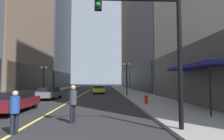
{
  "coord_description": "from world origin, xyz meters",
  "views": [
    {
      "loc": [
        3.46,
        -3.9,
        1.97
      ],
      "look_at": [
        5.06,
        36.34,
        4.47
      ],
      "focal_mm": 29.84,
      "sensor_mm": 36.0,
      "label": 1
    }
  ],
  "objects_px": {
    "car_grey": "(49,93)",
    "street_lamp_left_far": "(44,74)",
    "car_yellow": "(99,89)",
    "traffic_light_near_right": "(153,36)",
    "street_lamp_right_mid": "(127,72)",
    "car_maroon": "(13,101)",
    "pedestrian_in_blue_hoodie": "(15,109)",
    "fire_hydrant_right": "(146,100)",
    "pedestrian_with_orange_bag": "(73,101)"
  },
  "relations": [
    {
      "from": "car_grey",
      "to": "street_lamp_left_far",
      "type": "xyz_separation_m",
      "value": [
        -3.65,
        9.36,
        2.54
      ]
    },
    {
      "from": "car_yellow",
      "to": "traffic_light_near_right",
      "type": "xyz_separation_m",
      "value": [
        2.87,
        -23.93,
        3.02
      ]
    },
    {
      "from": "car_grey",
      "to": "street_lamp_right_mid",
      "type": "xyz_separation_m",
      "value": [
        9.15,
        3.4,
        2.54
      ]
    },
    {
      "from": "car_maroon",
      "to": "car_grey",
      "type": "height_order",
      "value": "same"
    },
    {
      "from": "street_lamp_left_far",
      "to": "street_lamp_right_mid",
      "type": "height_order",
      "value": "same"
    },
    {
      "from": "car_grey",
      "to": "traffic_light_near_right",
      "type": "bearing_deg",
      "value": -60.0
    },
    {
      "from": "car_maroon",
      "to": "car_grey",
      "type": "distance_m",
      "value": 8.76
    },
    {
      "from": "pedestrian_in_blue_hoodie",
      "to": "fire_hydrant_right",
      "type": "xyz_separation_m",
      "value": [
        6.8,
        8.24,
        -0.54
      ]
    },
    {
      "from": "car_grey",
      "to": "traffic_light_near_right",
      "type": "relative_size",
      "value": 0.84
    },
    {
      "from": "pedestrian_in_blue_hoodie",
      "to": "traffic_light_near_right",
      "type": "xyz_separation_m",
      "value": [
        5.25,
        -0.06,
        2.8
      ]
    },
    {
      "from": "car_grey",
      "to": "street_lamp_left_far",
      "type": "distance_m",
      "value": 10.36
    },
    {
      "from": "car_yellow",
      "to": "pedestrian_with_orange_bag",
      "type": "relative_size",
      "value": 2.54
    },
    {
      "from": "pedestrian_with_orange_bag",
      "to": "fire_hydrant_right",
      "type": "bearing_deg",
      "value": 52.31
    },
    {
      "from": "car_yellow",
      "to": "fire_hydrant_right",
      "type": "xyz_separation_m",
      "value": [
        4.42,
        -15.63,
        -0.32
      ]
    },
    {
      "from": "car_grey",
      "to": "pedestrian_in_blue_hoodie",
      "type": "distance_m",
      "value": 14.26
    },
    {
      "from": "pedestrian_in_blue_hoodie",
      "to": "traffic_light_near_right",
      "type": "relative_size",
      "value": 0.29
    },
    {
      "from": "car_grey",
      "to": "street_lamp_left_far",
      "type": "bearing_deg",
      "value": 111.28
    },
    {
      "from": "car_maroon",
      "to": "pedestrian_in_blue_hoodie",
      "type": "bearing_deg",
      "value": -63.93
    },
    {
      "from": "street_lamp_right_mid",
      "to": "fire_hydrant_right",
      "type": "xyz_separation_m",
      "value": [
        0.5,
        -9.13,
        -2.86
      ]
    },
    {
      "from": "pedestrian_with_orange_bag",
      "to": "fire_hydrant_right",
      "type": "relative_size",
      "value": 2.24
    },
    {
      "from": "car_maroon",
      "to": "street_lamp_right_mid",
      "type": "relative_size",
      "value": 1.08
    },
    {
      "from": "traffic_light_near_right",
      "to": "fire_hydrant_right",
      "type": "xyz_separation_m",
      "value": [
        1.55,
        8.31,
        -3.34
      ]
    },
    {
      "from": "traffic_light_near_right",
      "to": "street_lamp_right_mid",
      "type": "height_order",
      "value": "traffic_light_near_right"
    },
    {
      "from": "car_yellow",
      "to": "fire_hydrant_right",
      "type": "height_order",
      "value": "car_yellow"
    },
    {
      "from": "car_grey",
      "to": "pedestrian_in_blue_hoodie",
      "type": "relative_size",
      "value": 2.93
    },
    {
      "from": "car_yellow",
      "to": "street_lamp_right_mid",
      "type": "bearing_deg",
      "value": -58.89
    },
    {
      "from": "car_maroon",
      "to": "car_grey",
      "type": "relative_size",
      "value": 1.01
    },
    {
      "from": "pedestrian_in_blue_hoodie",
      "to": "street_lamp_right_mid",
      "type": "distance_m",
      "value": 18.63
    },
    {
      "from": "car_grey",
      "to": "car_yellow",
      "type": "height_order",
      "value": "same"
    },
    {
      "from": "car_yellow",
      "to": "fire_hydrant_right",
      "type": "distance_m",
      "value": 16.24
    },
    {
      "from": "pedestrian_with_orange_bag",
      "to": "street_lamp_right_mid",
      "type": "height_order",
      "value": "street_lamp_right_mid"
    },
    {
      "from": "traffic_light_near_right",
      "to": "street_lamp_left_far",
      "type": "height_order",
      "value": "traffic_light_near_right"
    },
    {
      "from": "street_lamp_left_far",
      "to": "pedestrian_in_blue_hoodie",
      "type": "bearing_deg",
      "value": -74.43
    },
    {
      "from": "pedestrian_with_orange_bag",
      "to": "street_lamp_left_far",
      "type": "bearing_deg",
      "value": 111.24
    },
    {
      "from": "pedestrian_in_blue_hoodie",
      "to": "street_lamp_left_far",
      "type": "relative_size",
      "value": 0.37
    },
    {
      "from": "car_yellow",
      "to": "traffic_light_near_right",
      "type": "bearing_deg",
      "value": -83.16
    },
    {
      "from": "pedestrian_with_orange_bag",
      "to": "street_lamp_left_far",
      "type": "height_order",
      "value": "street_lamp_left_far"
    },
    {
      "from": "pedestrian_in_blue_hoodie",
      "to": "car_yellow",
      "type": "bearing_deg",
      "value": 84.31
    },
    {
      "from": "fire_hydrant_right",
      "to": "pedestrian_with_orange_bag",
      "type": "bearing_deg",
      "value": -127.69
    },
    {
      "from": "car_yellow",
      "to": "street_lamp_left_far",
      "type": "distance_m",
      "value": 9.25
    },
    {
      "from": "car_maroon",
      "to": "car_yellow",
      "type": "xyz_separation_m",
      "value": [
        4.93,
        18.65,
        -0.0
      ]
    },
    {
      "from": "pedestrian_with_orange_bag",
      "to": "street_lamp_left_far",
      "type": "distance_m",
      "value": 23.16
    },
    {
      "from": "car_maroon",
      "to": "car_grey",
      "type": "xyz_separation_m",
      "value": [
        -0.3,
        8.75,
        -0.0
      ]
    },
    {
      "from": "car_maroon",
      "to": "pedestrian_with_orange_bag",
      "type": "xyz_separation_m",
      "value": [
        4.41,
        -3.38,
        0.33
      ]
    },
    {
      "from": "pedestrian_with_orange_bag",
      "to": "street_lamp_right_mid",
      "type": "distance_m",
      "value": 16.31
    },
    {
      "from": "traffic_light_near_right",
      "to": "street_lamp_right_mid",
      "type": "xyz_separation_m",
      "value": [
        1.05,
        17.44,
        -0.49
      ]
    },
    {
      "from": "car_yellow",
      "to": "street_lamp_right_mid",
      "type": "xyz_separation_m",
      "value": [
        3.92,
        -6.49,
        2.54
      ]
    },
    {
      "from": "street_lamp_left_far",
      "to": "street_lamp_right_mid",
      "type": "xyz_separation_m",
      "value": [
        12.8,
        -5.96,
        0.0
      ]
    },
    {
      "from": "car_grey",
      "to": "traffic_light_near_right",
      "type": "xyz_separation_m",
      "value": [
        8.1,
        -14.04,
        3.02
      ]
    },
    {
      "from": "car_maroon",
      "to": "fire_hydrant_right",
      "type": "bearing_deg",
      "value": 17.92
    }
  ]
}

